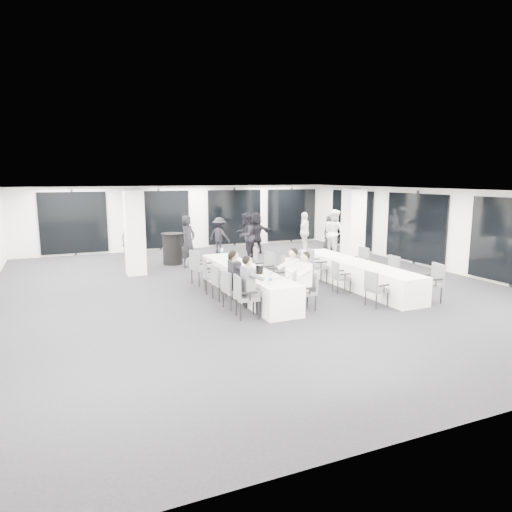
# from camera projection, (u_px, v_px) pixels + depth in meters

# --- Properties ---
(room) EXTENTS (14.04, 16.04, 2.84)m
(room) POSITION_uv_depth(u_px,v_px,m) (264.00, 234.00, 14.44)
(room) COLOR black
(room) RESTS_ON ground
(column_left) EXTENTS (0.60, 0.60, 2.80)m
(column_left) POSITION_uv_depth(u_px,v_px,m) (135.00, 232.00, 14.88)
(column_left) COLOR white
(column_left) RESTS_ON floor
(column_right) EXTENTS (0.60, 0.60, 2.80)m
(column_right) POSITION_uv_depth(u_px,v_px,m) (353.00, 230.00, 15.64)
(column_right) COLOR white
(column_right) RESTS_ON floor
(banquet_table_main) EXTENTS (0.90, 5.00, 0.75)m
(banquet_table_main) POSITION_uv_depth(u_px,v_px,m) (246.00, 281.00, 12.45)
(banquet_table_main) COLOR white
(banquet_table_main) RESTS_ON floor
(banquet_table_side) EXTENTS (0.90, 5.00, 0.75)m
(banquet_table_side) POSITION_uv_depth(u_px,v_px,m) (356.00, 274.00, 13.32)
(banquet_table_side) COLOR white
(banquet_table_side) RESTS_ON floor
(cocktail_table) EXTENTS (0.83, 0.83, 1.15)m
(cocktail_table) POSITION_uv_depth(u_px,v_px,m) (173.00, 249.00, 16.82)
(cocktail_table) COLOR black
(cocktail_table) RESTS_ON floor
(chair_main_left_near) EXTENTS (0.56, 0.60, 0.99)m
(chair_main_left_near) POSITION_uv_depth(u_px,v_px,m) (243.00, 294.00, 10.36)
(chair_main_left_near) COLOR #525459
(chair_main_left_near) RESTS_ON floor
(chair_main_left_second) EXTENTS (0.53, 0.57, 0.93)m
(chair_main_left_second) POSITION_uv_depth(u_px,v_px,m) (231.00, 287.00, 11.12)
(chair_main_left_second) COLOR #525459
(chair_main_left_second) RESTS_ON floor
(chair_main_left_mid) EXTENTS (0.51, 0.56, 0.92)m
(chair_main_left_mid) POSITION_uv_depth(u_px,v_px,m) (220.00, 280.00, 11.89)
(chair_main_left_mid) COLOR #525459
(chair_main_left_mid) RESTS_ON floor
(chair_main_left_fourth) EXTENTS (0.58, 0.62, 0.98)m
(chair_main_left_fourth) POSITION_uv_depth(u_px,v_px,m) (210.00, 273.00, 12.62)
(chair_main_left_fourth) COLOR #525459
(chair_main_left_fourth) RESTS_ON floor
(chair_main_left_far) EXTENTS (0.63, 0.66, 1.04)m
(chair_main_left_far) POSITION_uv_depth(u_px,v_px,m) (199.00, 265.00, 13.57)
(chair_main_left_far) COLOR #525459
(chair_main_left_far) RESTS_ON floor
(chair_main_right_near) EXTENTS (0.46, 0.52, 0.92)m
(chair_main_right_near) POSITION_uv_depth(u_px,v_px,m) (308.00, 289.00, 11.01)
(chair_main_right_near) COLOR #525459
(chair_main_right_near) RESTS_ON floor
(chair_main_right_second) EXTENTS (0.52, 0.56, 0.89)m
(chair_main_right_second) POSITION_uv_depth(u_px,v_px,m) (295.00, 284.00, 11.57)
(chair_main_right_second) COLOR #525459
(chair_main_right_second) RESTS_ON floor
(chair_main_right_mid) EXTENTS (0.61, 0.65, 1.04)m
(chair_main_right_mid) POSITION_uv_depth(u_px,v_px,m) (280.00, 273.00, 12.40)
(chair_main_right_mid) COLOR #525459
(chair_main_right_mid) RESTS_ON floor
(chair_main_right_fourth) EXTENTS (0.60, 0.64, 1.04)m
(chair_main_right_fourth) POSITION_uv_depth(u_px,v_px,m) (266.00, 268.00, 13.21)
(chair_main_right_fourth) COLOR #525459
(chair_main_right_fourth) RESTS_ON floor
(chair_main_right_far) EXTENTS (0.61, 0.64, 1.00)m
(chair_main_right_far) POSITION_uv_depth(u_px,v_px,m) (251.00, 262.00, 14.21)
(chair_main_right_far) COLOR #525459
(chair_main_right_far) RESTS_ON floor
(chair_side_left_near) EXTENTS (0.50, 0.54, 0.90)m
(chair_side_left_near) POSITION_uv_depth(u_px,v_px,m) (375.00, 287.00, 11.25)
(chair_side_left_near) COLOR #525459
(chair_side_left_near) RESTS_ON floor
(chair_side_left_mid) EXTENTS (0.51, 0.54, 0.87)m
(chair_side_left_mid) POSITION_uv_depth(u_px,v_px,m) (339.00, 275.00, 12.67)
(chair_side_left_mid) COLOR #525459
(chair_side_left_mid) RESTS_ON floor
(chair_side_left_far) EXTENTS (0.60, 0.64, 1.04)m
(chair_side_left_far) POSITION_uv_depth(u_px,v_px,m) (315.00, 264.00, 13.82)
(chair_side_left_far) COLOR #525459
(chair_side_left_far) RESTS_ON floor
(chair_side_right_near) EXTENTS (0.58, 0.62, 1.00)m
(chair_side_right_near) POSITION_uv_depth(u_px,v_px,m) (433.00, 280.00, 11.70)
(chair_side_right_near) COLOR #525459
(chair_side_right_near) RESTS_ON floor
(chair_side_right_mid) EXTENTS (0.49, 0.54, 0.93)m
(chair_side_right_mid) POSITION_uv_depth(u_px,v_px,m) (390.00, 270.00, 13.20)
(chair_side_right_mid) COLOR #525459
(chair_side_right_mid) RESTS_ON floor
(chair_side_right_far) EXTENTS (0.51, 0.57, 0.98)m
(chair_side_right_far) POSITION_uv_depth(u_px,v_px,m) (360.00, 261.00, 14.50)
(chair_side_right_far) COLOR #525459
(chair_side_right_far) RESTS_ON floor
(seated_guest_a) EXTENTS (0.50, 0.38, 1.44)m
(seated_guest_a) POSITION_uv_depth(u_px,v_px,m) (250.00, 283.00, 10.38)
(seated_guest_a) COLOR #56585D
(seated_guest_a) RESTS_ON floor
(seated_guest_b) EXTENTS (0.50, 0.38, 1.44)m
(seated_guest_b) POSITION_uv_depth(u_px,v_px,m) (237.00, 275.00, 11.15)
(seated_guest_b) COLOR black
(seated_guest_b) RESTS_ON floor
(seated_guest_c) EXTENTS (0.50, 0.38, 1.44)m
(seated_guest_c) POSITION_uv_depth(u_px,v_px,m) (302.00, 278.00, 10.89)
(seated_guest_c) COLOR white
(seated_guest_c) RESTS_ON floor
(seated_guest_d) EXTENTS (0.50, 0.38, 1.44)m
(seated_guest_d) POSITION_uv_depth(u_px,v_px,m) (290.00, 273.00, 11.44)
(seated_guest_d) COLOR white
(seated_guest_d) RESTS_ON floor
(standing_guest_a) EXTENTS (0.98, 0.96, 2.09)m
(standing_guest_a) POSITION_uv_depth(u_px,v_px,m) (188.00, 238.00, 16.20)
(standing_guest_a) COLOR black
(standing_guest_a) RESTS_ON floor
(standing_guest_b) EXTENTS (1.14, 1.12, 2.06)m
(standing_guest_b) POSITION_uv_depth(u_px,v_px,m) (246.00, 233.00, 17.84)
(standing_guest_b) COLOR black
(standing_guest_b) RESTS_ON floor
(standing_guest_c) EXTENTS (1.13, 1.23, 1.72)m
(standing_guest_c) POSITION_uv_depth(u_px,v_px,m) (219.00, 233.00, 19.08)
(standing_guest_c) COLOR black
(standing_guest_c) RESTS_ON floor
(standing_guest_d) EXTENTS (1.27, 1.26, 1.95)m
(standing_guest_d) POSITION_uv_depth(u_px,v_px,m) (304.00, 230.00, 19.39)
(standing_guest_d) COLOR white
(standing_guest_d) RESTS_ON floor
(standing_guest_e) EXTENTS (0.78, 0.99, 1.79)m
(standing_guest_e) POSITION_uv_depth(u_px,v_px,m) (331.00, 231.00, 19.61)
(standing_guest_e) COLOR black
(standing_guest_e) RESTS_ON floor
(standing_guest_f) EXTENTS (1.81, 0.72, 1.97)m
(standing_guest_f) POSITION_uv_depth(u_px,v_px,m) (256.00, 230.00, 19.11)
(standing_guest_f) COLOR black
(standing_guest_f) RESTS_ON floor
(standing_guest_g) EXTENTS (0.90, 0.86, 1.92)m
(standing_guest_g) POSITION_uv_depth(u_px,v_px,m) (129.00, 235.00, 17.64)
(standing_guest_g) COLOR #56585D
(standing_guest_g) RESTS_ON floor
(standing_guest_h) EXTENTS (0.74, 1.10, 2.15)m
(standing_guest_h) POSITION_uv_depth(u_px,v_px,m) (334.00, 230.00, 18.50)
(standing_guest_h) COLOR white
(standing_guest_h) RESTS_ON floor
(ice_bucket_near) EXTENTS (0.20, 0.20, 0.22)m
(ice_bucket_near) POSITION_uv_depth(u_px,v_px,m) (259.00, 269.00, 11.62)
(ice_bucket_near) COLOR black
(ice_bucket_near) RESTS_ON banquet_table_main
(ice_bucket_far) EXTENTS (0.21, 0.21, 0.24)m
(ice_bucket_far) POSITION_uv_depth(u_px,v_px,m) (231.00, 258.00, 13.27)
(ice_bucket_far) COLOR black
(ice_bucket_far) RESTS_ON banquet_table_main
(water_bottle_a) EXTENTS (0.08, 0.08, 0.25)m
(water_bottle_a) POSITION_uv_depth(u_px,v_px,m) (271.00, 278.00, 10.55)
(water_bottle_a) COLOR silver
(water_bottle_a) RESTS_ON banquet_table_main
(water_bottle_b) EXTENTS (0.07, 0.07, 0.23)m
(water_bottle_b) POSITION_uv_depth(u_px,v_px,m) (249.00, 261.00, 12.76)
(water_bottle_b) COLOR silver
(water_bottle_b) RESTS_ON banquet_table_main
(water_bottle_c) EXTENTS (0.07, 0.07, 0.23)m
(water_bottle_c) POSITION_uv_depth(u_px,v_px,m) (222.00, 251.00, 14.40)
(water_bottle_c) COLOR silver
(water_bottle_c) RESTS_ON banquet_table_main
(plate_a) EXTENTS (0.18, 0.18, 0.03)m
(plate_a) POSITION_uv_depth(u_px,v_px,m) (271.00, 280.00, 10.89)
(plate_a) COLOR white
(plate_a) RESTS_ON banquet_table_main
(plate_b) EXTENTS (0.22, 0.22, 0.03)m
(plate_b) POSITION_uv_depth(u_px,v_px,m) (278.00, 279.00, 11.01)
(plate_b) COLOR white
(plate_b) RESTS_ON banquet_table_main
(plate_c) EXTENTS (0.18, 0.18, 0.03)m
(plate_c) POSITION_uv_depth(u_px,v_px,m) (252.00, 270.00, 12.07)
(plate_c) COLOR white
(plate_c) RESTS_ON banquet_table_main
(wine_glass) EXTENTS (0.08, 0.08, 0.22)m
(wine_glass) POSITION_uv_depth(u_px,v_px,m) (288.00, 275.00, 10.67)
(wine_glass) COLOR silver
(wine_glass) RESTS_ON banquet_table_main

